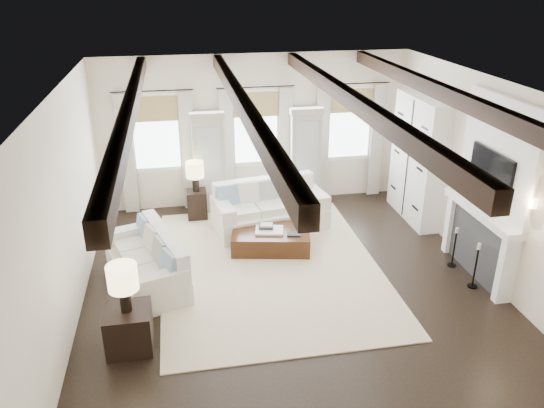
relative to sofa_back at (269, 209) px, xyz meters
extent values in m
plane|color=black|center=(-0.05, -2.42, -0.38)|extent=(7.50, 7.50, 0.00)
cube|color=white|center=(-0.05, 1.33, 1.22)|extent=(6.50, 0.04, 3.20)
cube|color=white|center=(-0.05, -6.17, 1.22)|extent=(6.50, 0.04, 3.20)
cube|color=white|center=(-3.30, -2.42, 1.22)|extent=(0.04, 7.50, 3.20)
cube|color=white|center=(3.20, -2.42, 1.22)|extent=(0.04, 7.50, 3.20)
cube|color=white|center=(-0.05, -2.42, 2.82)|extent=(6.50, 7.50, 0.04)
cube|color=black|center=(-2.25, -2.42, 2.70)|extent=(0.16, 7.40, 0.22)
cube|color=black|center=(-0.80, -2.42, 2.70)|extent=(0.16, 7.40, 0.22)
cube|color=black|center=(0.70, -2.42, 2.70)|extent=(0.16, 7.40, 0.22)
cube|color=black|center=(2.15, -2.42, 2.70)|extent=(0.16, 7.40, 0.22)
cube|color=white|center=(-2.10, 1.30, 1.27)|extent=(0.90, 0.03, 1.45)
cube|color=#A38A51|center=(-2.10, 1.24, 1.80)|extent=(0.94, 0.04, 0.50)
cube|color=beige|center=(-2.72, 1.20, 0.89)|extent=(0.28, 0.08, 2.50)
cube|color=beige|center=(-1.48, 1.20, 0.89)|extent=(0.28, 0.08, 2.50)
cylinder|color=black|center=(-2.10, 1.19, 2.17)|extent=(1.60, 0.02, 0.02)
cube|color=white|center=(-0.05, 1.30, 1.27)|extent=(0.90, 0.03, 1.45)
cube|color=#A38A51|center=(-0.05, 1.24, 1.80)|extent=(0.94, 0.04, 0.50)
cube|color=beige|center=(-0.67, 1.20, 0.89)|extent=(0.28, 0.08, 2.50)
cube|color=beige|center=(0.57, 1.20, 0.89)|extent=(0.28, 0.08, 2.50)
cylinder|color=black|center=(-0.05, 1.19, 2.17)|extent=(1.60, 0.02, 0.02)
cube|color=white|center=(2.00, 1.30, 1.27)|extent=(0.90, 0.03, 1.45)
cube|color=#A38A51|center=(2.00, 1.24, 1.80)|extent=(0.94, 0.04, 0.50)
cube|color=beige|center=(1.38, 1.20, 0.89)|extent=(0.28, 0.08, 2.50)
cube|color=beige|center=(2.62, 1.20, 0.89)|extent=(0.28, 0.08, 2.50)
cylinder|color=black|center=(2.00, 1.19, 2.17)|extent=(1.60, 0.02, 0.02)
cube|color=#B6AFA2|center=(-1.08, 1.11, 0.62)|extent=(0.64, 0.38, 2.00)
cube|color=#B2B7BA|center=(-1.08, 0.91, 0.77)|extent=(0.48, 0.02, 1.40)
cube|color=#B6AFA2|center=(-1.08, 1.11, 1.68)|extent=(0.70, 0.42, 0.12)
cube|color=#B6AFA2|center=(0.97, 1.11, 0.62)|extent=(0.64, 0.38, 2.00)
cube|color=#B2B7BA|center=(0.97, 0.91, 0.77)|extent=(0.48, 0.02, 1.40)
cube|color=#B6AFA2|center=(0.97, 1.11, 1.68)|extent=(0.70, 0.42, 0.12)
cube|color=#2B2B2E|center=(3.11, -2.42, 0.17)|extent=(0.18, 1.50, 1.10)
cube|color=black|center=(3.08, -2.42, 0.02)|extent=(0.10, 0.90, 0.70)
cube|color=white|center=(3.07, -3.24, 0.17)|extent=(0.26, 0.14, 1.10)
cube|color=white|center=(3.07, -1.60, 0.17)|extent=(0.26, 0.14, 1.10)
cube|color=white|center=(3.04, -2.42, 0.78)|extent=(0.32, 1.90, 0.12)
cube|color=white|center=(3.15, -2.42, 1.72)|extent=(0.10, 1.90, 1.80)
cube|color=black|center=(3.08, -2.42, 1.47)|extent=(0.07, 1.10, 0.64)
cylinder|color=#FFD899|center=(3.10, -3.47, 1.37)|extent=(0.10, 0.10, 0.14)
cube|color=silver|center=(3.00, -0.07, 0.87)|extent=(0.40, 1.70, 2.50)
cube|color=black|center=(2.79, -0.07, 0.87)|extent=(0.01, 0.02, 2.40)
cube|color=beige|center=(-0.27, -1.56, -0.37)|extent=(3.69, 4.83, 0.02)
cube|color=white|center=(0.01, -0.07, -0.17)|extent=(2.32, 1.35, 0.41)
cube|color=white|center=(-0.05, 0.30, 0.30)|extent=(2.08, 0.58, 0.52)
cube|color=white|center=(-0.93, -0.23, 0.17)|extent=(0.43, 0.97, 0.27)
cube|color=white|center=(0.95, 0.10, 0.17)|extent=(0.43, 0.97, 0.27)
cube|color=white|center=(-0.57, -0.22, 0.11)|extent=(0.68, 0.71, 0.15)
cube|color=white|center=(0.02, -0.12, 0.11)|extent=(0.68, 0.71, 0.15)
cube|color=white|center=(0.61, -0.02, 0.11)|extent=(0.68, 0.71, 0.15)
cube|color=#6F8DB4|center=(-0.79, 0.00, 0.33)|extent=(0.47, 0.30, 0.45)
cube|color=silver|center=(-0.41, 0.06, 0.33)|extent=(0.47, 0.30, 0.45)
cube|color=beige|center=(-0.02, 0.13, 0.33)|extent=(0.47, 0.30, 0.45)
cube|color=#6F8DB4|center=(0.36, 0.20, 0.33)|extent=(0.47, 0.30, 0.45)
cube|color=silver|center=(0.74, 0.26, 0.33)|extent=(0.47, 0.30, 0.45)
cube|color=white|center=(-2.34, -1.69, -0.19)|extent=(1.46, 2.17, 0.38)
cube|color=white|center=(-2.00, -1.59, 0.24)|extent=(0.77, 1.87, 0.47)
cube|color=white|center=(-2.60, -0.86, 0.13)|extent=(0.89, 0.49, 0.25)
cube|color=white|center=(-2.07, -2.53, 0.13)|extent=(0.89, 0.49, 0.25)
cube|color=white|center=(-2.55, -1.18, 0.07)|extent=(0.70, 0.68, 0.13)
cube|color=white|center=(-2.38, -1.71, 0.07)|extent=(0.70, 0.68, 0.13)
cube|color=white|center=(-2.22, -2.23, 0.07)|extent=(0.70, 0.68, 0.13)
cube|color=#6F8DB4|center=(-2.37, -0.96, 0.27)|extent=(0.32, 0.44, 0.41)
cube|color=silver|center=(-2.23, -1.41, 0.27)|extent=(0.32, 0.44, 0.41)
cube|color=beige|center=(-2.09, -1.86, 0.27)|extent=(0.32, 0.44, 0.41)
cube|color=#6F8DB4|center=(-1.95, -2.32, 0.27)|extent=(0.32, 0.44, 0.41)
cube|color=black|center=(-0.13, -0.92, -0.19)|extent=(1.54, 1.13, 0.37)
cube|color=white|center=(-0.16, -0.95, 0.01)|extent=(0.57, 0.47, 0.04)
cube|color=#262628|center=(-0.21, -0.87, 0.05)|extent=(0.29, 0.25, 0.04)
cube|color=beige|center=(-0.20, -0.87, 0.08)|extent=(0.25, 0.21, 0.03)
cube|color=#262628|center=(0.24, -1.16, 0.00)|extent=(0.27, 0.22, 0.03)
cube|color=black|center=(-2.50, -3.33, -0.08)|extent=(0.60, 0.60, 0.60)
cylinder|color=black|center=(-2.50, -3.33, 0.39)|extent=(0.15, 0.15, 0.33)
cylinder|color=#F9D89E|center=(-2.50, -3.33, 0.73)|extent=(0.39, 0.39, 0.35)
cube|color=black|center=(-1.39, 0.67, -0.08)|extent=(0.40, 0.40, 0.60)
cylinder|color=black|center=(-1.39, 0.67, 0.37)|extent=(0.14, 0.14, 0.30)
cylinder|color=#F9D89E|center=(-1.39, 0.67, 0.68)|extent=(0.36, 0.36, 0.32)
cylinder|color=black|center=(2.85, -2.78, -0.37)|extent=(0.16, 0.16, 0.02)
cylinder|color=black|center=(2.85, -2.78, -0.03)|extent=(0.03, 0.03, 0.70)
cylinder|color=beige|center=(2.85, -2.78, 0.36)|extent=(0.06, 0.06, 0.10)
cylinder|color=black|center=(2.85, -2.10, -0.37)|extent=(0.15, 0.15, 0.02)
cylinder|color=black|center=(2.85, -2.10, -0.06)|extent=(0.03, 0.03, 0.65)
cylinder|color=beige|center=(2.85, -2.10, 0.30)|extent=(0.06, 0.06, 0.09)
camera|label=1|loc=(-1.67, -9.39, 4.30)|focal=35.00mm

